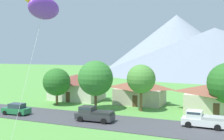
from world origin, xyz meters
name	(u,v)px	position (x,y,z in m)	size (l,w,h in m)	color
road_strip	(148,126)	(0.00, 28.47, 0.04)	(160.00, 7.90, 0.08)	#424247
mountain_far_east_ridge	(214,50)	(4.02, 139.18, 11.30)	(115.78, 115.78, 22.61)	gray
mountain_east_ridge	(176,42)	(-20.50, 173.37, 17.52)	(90.61, 90.61, 35.04)	gray
house_left_center	(77,87)	(-18.72, 42.49, 2.67)	(10.72, 7.31, 5.15)	beige
house_right_center	(217,97)	(7.85, 41.13, 2.41)	(10.28, 8.17, 4.65)	beige
house_rightmost	(140,91)	(-5.49, 42.90, 2.33)	(9.30, 6.51, 4.51)	beige
tree_center	(141,79)	(-3.47, 36.80, 5.22)	(4.64, 4.64, 7.57)	brown
tree_right_of_center	(96,78)	(-10.68, 34.91, 5.26)	(5.81, 5.81, 8.17)	#4C3823
tree_near_right	(57,82)	(-19.09, 36.03, 4.19)	(4.99, 4.99, 6.70)	brown
parked_car_green_west_end	(16,109)	(-20.11, 26.91, 0.87)	(4.28, 2.24, 1.68)	#237042
pickup_truck_white_west_side	(202,119)	(6.41, 30.41, 1.06)	(5.25, 2.42, 1.99)	white
pickup_truck_charcoal_east_side	(94,114)	(-7.43, 27.78, 1.06)	(5.28, 2.50, 1.99)	#333338
kite_flyer_with_kite	(43,10)	(-5.36, 14.34, 12.88)	(2.14, 7.18, 14.06)	navy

